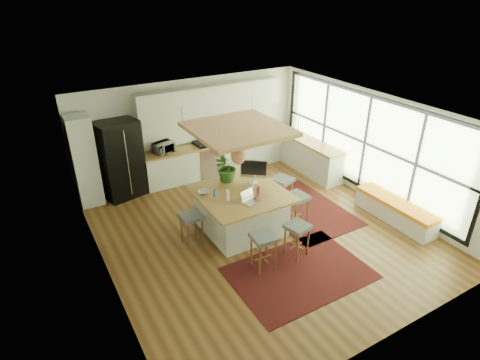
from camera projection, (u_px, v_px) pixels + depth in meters
floor at (259, 231)px, 8.88m from camera, size 7.00×7.00×0.00m
ceiling at (262, 114)px, 7.66m from camera, size 7.00×7.00×0.00m
wall_back at (192, 128)px, 10.97m from camera, size 6.50×0.00×6.50m
wall_front at (395, 272)px, 5.57m from camera, size 6.50×0.00×6.50m
wall_left at (101, 219)px, 6.81m from camera, size 0.00×7.00×7.00m
wall_right at (372, 147)px, 9.72m from camera, size 0.00×7.00×7.00m
window_wall at (372, 145)px, 9.69m from camera, size 0.10×6.20×2.60m
pantry at (84, 161)px, 9.50m from camera, size 0.55×0.60×2.25m
back_counter_base at (216, 158)px, 11.38m from camera, size 4.20×0.60×0.88m
back_counter_top at (215, 143)px, 11.17m from camera, size 4.24×0.64×0.05m
backsplash at (210, 125)px, 11.20m from camera, size 4.20×0.02×0.80m
upper_cabinets at (212, 98)px, 10.71m from camera, size 4.20×0.34×0.70m
range at (208, 158)px, 11.24m from camera, size 0.76×0.62×1.00m
right_counter_base at (307, 156)px, 11.53m from camera, size 0.60×2.50×0.88m
right_counter_top at (309, 141)px, 11.33m from camera, size 0.64×2.54×0.05m
window_bench at (395, 211)px, 9.16m from camera, size 0.52×2.00×0.50m
ceiling_panel at (238, 142)px, 8.13m from camera, size 1.86×1.86×0.80m
rug_near at (299, 273)px, 7.60m from camera, size 2.60×1.80×0.01m
rug_right at (302, 210)px, 9.68m from camera, size 1.80×2.60×0.01m
fridge at (120, 162)px, 9.96m from camera, size 1.14×0.98×1.99m
island at (241, 211)px, 8.74m from camera, size 1.85×1.85×0.93m
stool_near_left at (263, 253)px, 7.59m from camera, size 0.47×0.47×0.75m
stool_near_right at (296, 240)px, 7.95m from camera, size 0.51×0.51×0.72m
stool_right_front at (295, 212)px, 8.89m from camera, size 0.52×0.52×0.79m
stool_right_back at (282, 193)px, 9.70m from camera, size 0.57×0.57×0.76m
stool_left_side at (192, 229)px, 8.29m from camera, size 0.45×0.45×0.72m
laptop at (251, 197)px, 8.10m from camera, size 0.44×0.45×0.26m
monitor at (254, 173)px, 8.81m from camera, size 0.63×0.56×0.58m
microwave at (164, 146)px, 10.41m from camera, size 0.58×0.43×0.35m
island_plant at (228, 169)px, 8.92m from camera, size 0.69×0.76×0.55m
island_bowl at (204, 192)px, 8.48m from camera, size 0.29×0.29×0.06m
island_bottle_0 at (216, 193)px, 8.32m from camera, size 0.07×0.07×0.19m
island_bottle_1 at (228, 196)px, 8.20m from camera, size 0.07×0.07×0.19m
island_bottle_2 at (258, 191)px, 8.37m from camera, size 0.07×0.07×0.19m
island_bottle_3 at (253, 184)px, 8.69m from camera, size 0.07×0.07×0.19m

